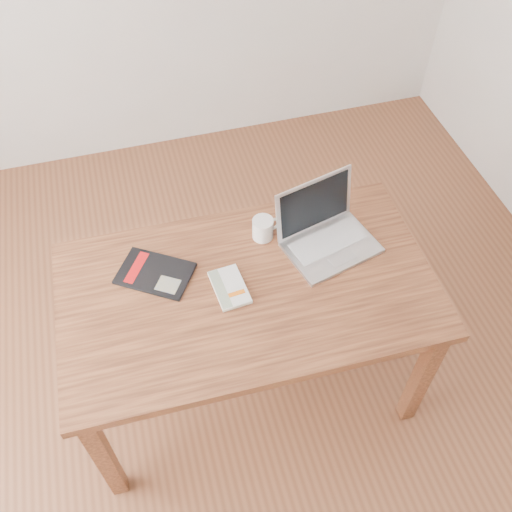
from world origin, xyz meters
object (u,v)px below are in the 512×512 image
object	(u,v)px
white_guidebook	(230,287)
black_guidebook	(155,273)
laptop	(325,232)
coffee_mug	(264,228)
desk	(248,301)

from	to	relation	value
white_guidebook	black_guidebook	bearing A→B (deg)	146.08
laptop	coffee_mug	world-z (taller)	laptop
coffee_mug	white_guidebook	bearing A→B (deg)	-145.46
black_guidebook	coffee_mug	distance (m)	0.47
white_guidebook	laptop	distance (m)	0.45
black_guidebook	coffee_mug	bearing A→B (deg)	-47.15
desk	coffee_mug	bearing A→B (deg)	61.90
desk	white_guidebook	xyz separation A→B (m)	(-0.07, 0.01, 0.10)
white_guidebook	laptop	world-z (taller)	laptop
desk	black_guidebook	size ratio (longest dim) A/B	4.36
coffee_mug	black_guidebook	bearing A→B (deg)	175.98
coffee_mug	laptop	bearing A→B (deg)	-35.18
laptop	black_guidebook	bearing A→B (deg)	164.44
white_guidebook	laptop	bearing A→B (deg)	11.79
desk	laptop	xyz separation A→B (m)	(0.36, 0.14, 0.14)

